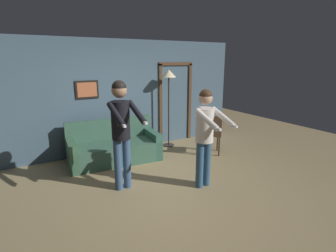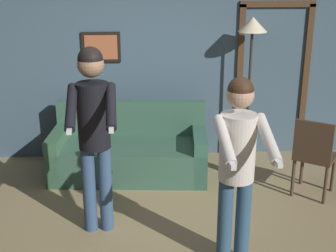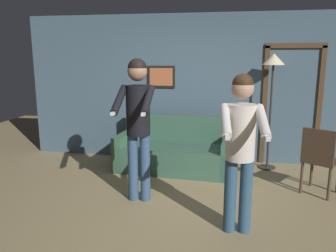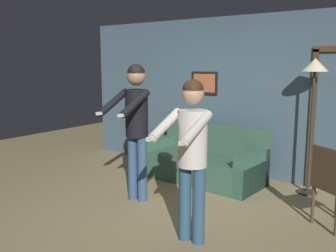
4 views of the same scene
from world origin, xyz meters
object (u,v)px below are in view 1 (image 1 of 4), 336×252
(couch, at_px, (114,148))
(person_standing_right, at_px, (205,130))
(torchiere_lamp, at_px, (169,82))
(person_standing_left, at_px, (121,124))
(dining_chair_distant, at_px, (211,132))

(couch, height_order, person_standing_right, person_standing_right)
(torchiere_lamp, bearing_deg, person_standing_right, -104.94)
(person_standing_left, relative_size, person_standing_right, 1.09)
(person_standing_right, distance_m, dining_chair_distant, 1.70)
(couch, relative_size, person_standing_right, 1.16)
(couch, height_order, person_standing_left, person_standing_left)
(dining_chair_distant, bearing_deg, person_standing_right, -133.35)
(person_standing_left, xyz_separation_m, dining_chair_distant, (2.35, 0.57, -0.60))
(torchiere_lamp, distance_m, person_standing_right, 2.38)
(torchiere_lamp, xyz_separation_m, dining_chair_distant, (0.52, -1.04, -1.09))
(person_standing_left, distance_m, dining_chair_distant, 2.49)
(torchiere_lamp, xyz_separation_m, person_standing_left, (-1.83, -1.62, -0.49))
(torchiere_lamp, bearing_deg, dining_chair_distant, -63.35)
(person_standing_left, relative_size, dining_chair_distant, 1.97)
(couch, distance_m, person_standing_left, 1.59)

